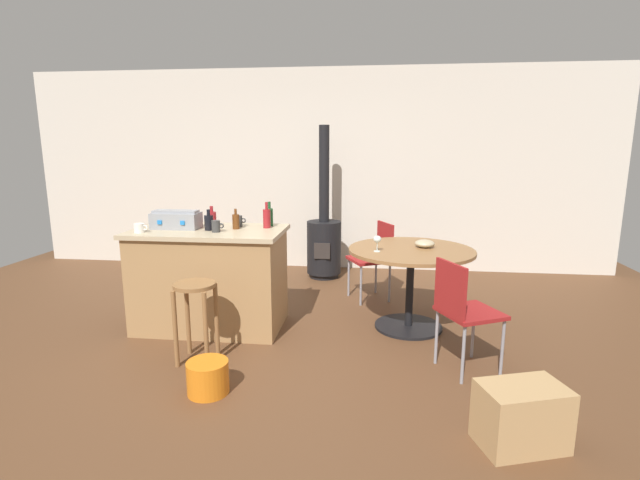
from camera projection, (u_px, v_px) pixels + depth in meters
The scene contains 21 objects.
ground_plane at pixel (272, 351), 3.88m from camera, with size 8.80×8.80×0.00m, color brown.
back_wall at pixel (316, 170), 6.40m from camera, with size 8.00×0.10×2.70m, color beige.
kitchen_island at pixel (210, 278), 4.34m from camera, with size 1.38×0.79×0.93m.
wooden_stool at pixel (195, 305), 3.63m from camera, with size 0.32×0.32×0.64m.
dining_table at pixel (411, 267), 4.28m from camera, with size 1.14×1.14×0.76m.
folding_chair_near at pixel (375, 255), 5.14m from camera, with size 0.53×0.53×0.85m.
folding_chair_far at pixel (463, 307), 3.44m from camera, with size 0.53×0.53×0.86m.
wood_stove at pixel (324, 240), 6.00m from camera, with size 0.44×0.45×1.93m.
toolbox at pixel (176, 220), 4.28m from camera, with size 0.43×0.22×0.17m.
bottle_0 at pixel (267, 218), 4.31m from camera, with size 0.07×0.07×0.24m.
bottle_1 at pixel (236, 221), 4.26m from camera, with size 0.06×0.06×0.19m.
bottle_2 at pixel (270, 216), 4.42m from camera, with size 0.06×0.06×0.23m.
bottle_3 at pixel (209, 222), 4.19m from camera, with size 0.08×0.08×0.19m.
bottle_4 at pixel (212, 219), 4.36m from camera, with size 0.08×0.08×0.20m.
cup_0 at pixel (216, 226), 4.10m from camera, with size 0.11×0.07×0.10m.
cup_1 at pixel (139, 228), 4.08m from camera, with size 0.13×0.09×0.08m.
cup_2 at pixel (238, 221), 4.40m from camera, with size 0.12×0.08×0.10m.
wine_glass at pixel (377, 240), 4.12m from camera, with size 0.07×0.07×0.14m.
serving_bowl at pixel (425, 244), 4.31m from camera, with size 0.18×0.18×0.07m, color tan.
cardboard_box at pixel (521, 416), 2.63m from camera, with size 0.47×0.30×0.36m, color tan.
plastic_bucket at pixel (208, 377), 3.21m from camera, with size 0.29×0.29×0.23m, color orange.
Camera 1 is at (0.82, -3.55, 1.68)m, focal length 26.17 mm.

